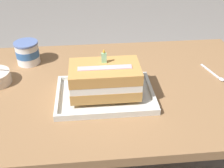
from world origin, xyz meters
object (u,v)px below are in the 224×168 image
object	(u,v)px
foil_tray	(105,95)
serving_spoon_near_tray	(217,76)
ice_cream_tub	(27,53)
birthday_cake	(105,79)

from	to	relation	value
foil_tray	serving_spoon_near_tray	size ratio (longest dim) A/B	2.41
serving_spoon_near_tray	foil_tray	bearing A→B (deg)	-168.67
ice_cream_tub	foil_tray	bearing A→B (deg)	-41.95
foil_tray	ice_cream_tub	bearing A→B (deg)	138.05
ice_cream_tub	serving_spoon_near_tray	xyz separation A→B (m)	(0.80, -0.20, -0.05)
foil_tray	birthday_cake	xyz separation A→B (m)	(0.00, -0.00, 0.07)
foil_tray	ice_cream_tub	size ratio (longest dim) A/B	3.45
serving_spoon_near_tray	birthday_cake	bearing A→B (deg)	-168.67
foil_tray	serving_spoon_near_tray	bearing A→B (deg)	11.33
birthday_cake	serving_spoon_near_tray	world-z (taller)	birthday_cake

